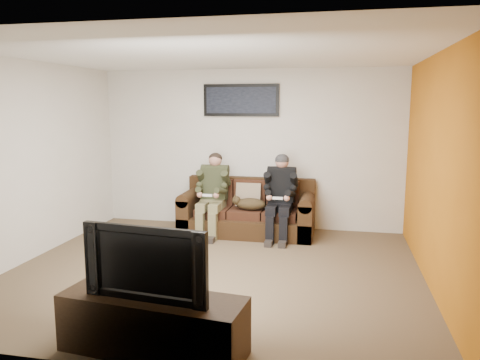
% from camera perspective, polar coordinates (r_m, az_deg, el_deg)
% --- Properties ---
extents(floor, '(5.00, 5.00, 0.00)m').
position_cam_1_polar(floor, '(5.89, -3.10, -10.99)').
color(floor, brown).
rests_on(floor, ground).
extents(ceiling, '(5.00, 5.00, 0.00)m').
position_cam_1_polar(ceiling, '(5.56, -3.34, 15.07)').
color(ceiling, silver).
rests_on(ceiling, ground).
extents(wall_back, '(5.00, 0.00, 5.00)m').
position_cam_1_polar(wall_back, '(7.75, 1.16, 3.78)').
color(wall_back, beige).
rests_on(wall_back, ground).
extents(wall_front, '(5.00, 0.00, 5.00)m').
position_cam_1_polar(wall_front, '(3.48, -12.97, -3.11)').
color(wall_front, beige).
rests_on(wall_front, ground).
extents(wall_left, '(0.00, 4.50, 4.50)m').
position_cam_1_polar(wall_left, '(6.68, -24.41, 2.09)').
color(wall_left, beige).
rests_on(wall_left, ground).
extents(wall_right, '(0.00, 4.50, 4.50)m').
position_cam_1_polar(wall_right, '(5.48, 22.90, 0.82)').
color(wall_right, beige).
rests_on(wall_right, ground).
extents(accent_wall_right, '(0.00, 4.50, 4.50)m').
position_cam_1_polar(accent_wall_right, '(5.48, 22.80, 0.82)').
color(accent_wall_right, '#BB6712').
rests_on(accent_wall_right, ground).
extents(sofa, '(2.08, 0.90, 0.85)m').
position_cam_1_polar(sofa, '(7.49, 1.00, -4.01)').
color(sofa, '#311E0E').
rests_on(sofa, ground).
extents(throw_pillow, '(0.40, 0.19, 0.39)m').
position_cam_1_polar(throw_pillow, '(7.46, 1.06, -1.83)').
color(throw_pillow, '#8A735A').
rests_on(throw_pillow, sofa).
extents(throw_blanket, '(0.43, 0.21, 0.08)m').
position_cam_1_polar(throw_blanket, '(7.78, -3.17, 0.44)').
color(throw_blanket, tan).
rests_on(throw_blanket, sofa).
extents(person_left, '(0.51, 0.87, 1.27)m').
position_cam_1_polar(person_left, '(7.36, -3.34, -1.17)').
color(person_left, olive).
rests_on(person_left, sofa).
extents(person_right, '(0.51, 0.86, 1.28)m').
position_cam_1_polar(person_right, '(7.16, 4.94, -1.45)').
color(person_right, black).
rests_on(person_right, sofa).
extents(cat, '(0.66, 0.26, 0.24)m').
position_cam_1_polar(cat, '(7.23, 1.17, -2.91)').
color(cat, '#44331A').
rests_on(cat, sofa).
extents(framed_poster, '(1.25, 0.05, 0.52)m').
position_cam_1_polar(framed_poster, '(7.71, 0.12, 9.70)').
color(framed_poster, black).
rests_on(framed_poster, wall_back).
extents(tv_stand, '(1.59, 0.66, 0.48)m').
position_cam_1_polar(tv_stand, '(4.09, -10.54, -16.87)').
color(tv_stand, black).
rests_on(tv_stand, ground).
extents(television, '(1.07, 0.25, 0.61)m').
position_cam_1_polar(television, '(3.88, -10.78, -9.57)').
color(television, black).
rests_on(television, tv_stand).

